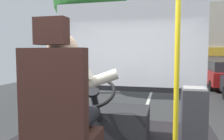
# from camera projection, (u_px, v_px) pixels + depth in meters

# --- Properties ---
(ground) EXTENTS (18.00, 44.00, 0.06)m
(ground) POSITION_uv_depth(u_px,v_px,m) (151.00, 93.00, 10.69)
(ground) COLOR #343434
(driver_seat) EXTENTS (0.48, 0.48, 1.33)m
(driver_seat) POSITION_uv_depth(u_px,v_px,m) (60.00, 125.00, 1.59)
(driver_seat) COLOR black
(driver_seat) RESTS_ON bus_floor
(bus_driver) EXTENTS (0.74, 0.56, 0.77)m
(bus_driver) POSITION_uv_depth(u_px,v_px,m) (67.00, 97.00, 1.68)
(bus_driver) COLOR black
(bus_driver) RESTS_ON driver_seat
(steering_console) EXTENTS (1.10, 1.00, 0.83)m
(steering_console) POSITION_uv_depth(u_px,v_px,m) (105.00, 121.00, 2.80)
(steering_console) COLOR black
(steering_console) RESTS_ON bus_floor
(handrail_pole) EXTENTS (0.04, 0.04, 1.90)m
(handrail_pole) POSITION_uv_depth(u_px,v_px,m) (177.00, 70.00, 1.86)
(handrail_pole) COLOR yellow
(handrail_pole) RESTS_ON bus_floor
(fare_box) EXTENTS (0.26, 0.25, 0.73)m
(fare_box) POSITION_uv_depth(u_px,v_px,m) (194.00, 121.00, 2.35)
(fare_box) COLOR #333338
(fare_box) RESTS_ON bus_floor
(windshield_panel) EXTENTS (2.50, 0.08, 1.48)m
(windshield_panel) POSITION_uv_depth(u_px,v_px,m) (127.00, 56.00, 3.59)
(windshield_panel) COLOR silver
(street_tree) EXTENTS (3.42, 3.42, 6.14)m
(street_tree) POSITION_uv_depth(u_px,v_px,m) (90.00, 0.00, 10.16)
(street_tree) COLOR #4C3828
(street_tree) RESTS_ON ground
(parked_car_silver) EXTENTS (2.04, 3.83, 1.40)m
(parked_car_silver) POSITION_uv_depth(u_px,v_px,m) (205.00, 68.00, 17.94)
(parked_car_silver) COLOR silver
(parked_car_silver) RESTS_ON ground
(parked_car_charcoal) EXTENTS (1.99, 4.00, 1.43)m
(parked_car_charcoal) POSITION_uv_depth(u_px,v_px,m) (198.00, 65.00, 23.14)
(parked_car_charcoal) COLOR #474C51
(parked_car_charcoal) RESTS_ON ground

